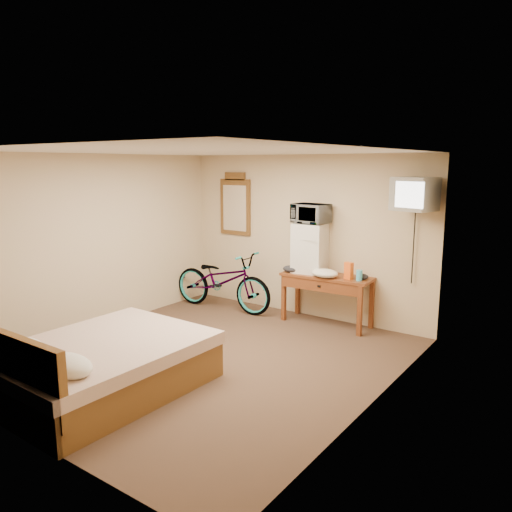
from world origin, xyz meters
name	(u,v)px	position (x,y,z in m)	size (l,w,h in m)	color
room	(207,259)	(0.00, 0.00, 1.25)	(4.60, 4.64, 2.50)	#402A20
desk	(326,283)	(0.55, 2.00, 0.63)	(1.36, 0.58, 0.75)	brown
mini_fridge	(310,248)	(0.24, 2.07, 1.12)	(0.50, 0.49, 0.74)	silver
microwave	(311,214)	(0.24, 2.07, 1.63)	(0.52, 0.36, 0.29)	silver
snack_bag	(349,271)	(0.92, 1.97, 0.87)	(0.12, 0.07, 0.24)	#F75C15
blue_cup	(359,275)	(1.08, 1.97, 0.83)	(0.09, 0.09, 0.15)	#44BDE9
cloth_cream	(325,273)	(0.60, 1.88, 0.81)	(0.40, 0.30, 0.12)	white
cloth_dark_a	(291,269)	(0.02, 1.89, 0.80)	(0.27, 0.20, 0.10)	black
cloth_dark_b	(362,277)	(1.09, 2.07, 0.79)	(0.18, 0.15, 0.08)	black
crt_television	(415,194)	(1.78, 2.02, 1.98)	(0.59, 0.64, 0.43)	black
wall_mirror	(235,205)	(-1.33, 2.27, 1.68)	(0.61, 0.04, 1.04)	brown
bicycle	(222,280)	(-1.20, 1.75, 0.48)	(0.64, 1.84, 0.97)	black
bed	(97,366)	(-0.33, -1.37, 0.29)	(1.62, 2.13, 0.90)	brown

